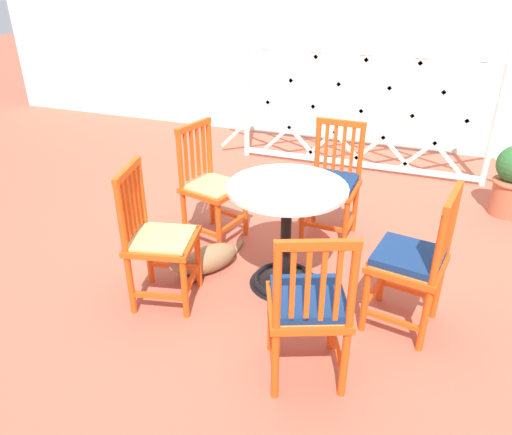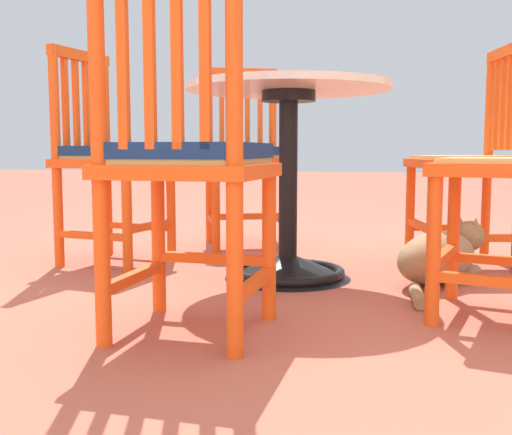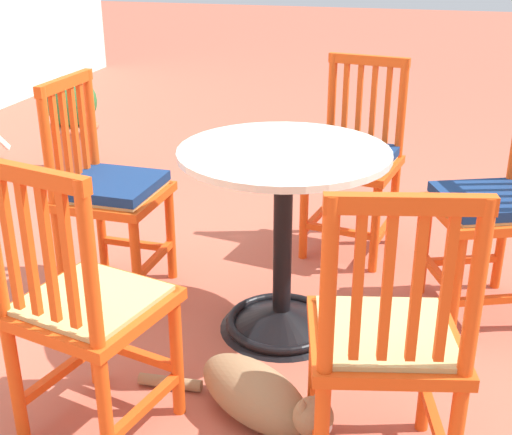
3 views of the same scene
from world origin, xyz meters
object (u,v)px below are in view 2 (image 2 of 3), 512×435
at_px(orange_chair_by_planter, 111,159).
at_px(cafe_table, 288,204).
at_px(orange_chair_tucked_in, 188,165).
at_px(orange_chair_near_fence, 469,163).
at_px(tabby_cat, 442,256).
at_px(orange_chair_at_corner, 245,158).

bearing_deg(orange_chair_by_planter, cafe_table, 168.64).
xyz_separation_m(cafe_table, orange_chair_by_planter, (0.80, -0.16, 0.16)).
distance_m(cafe_table, orange_chair_tucked_in, 0.79).
relative_size(orange_chair_near_fence, tabby_cat, 1.29).
bearing_deg(orange_chair_near_fence, tabby_cat, 71.43).
xyz_separation_m(orange_chair_tucked_in, orange_chair_at_corner, (0.22, -1.52, 0.00)).
bearing_deg(orange_chair_at_corner, cafe_table, 114.89).
relative_size(cafe_table, orange_chair_tucked_in, 0.83).
distance_m(cafe_table, orange_chair_by_planter, 0.83).
bearing_deg(orange_chair_near_fence, orange_chair_at_corner, -17.26).
xyz_separation_m(orange_chair_at_corner, orange_chair_by_planter, (0.45, 0.60, 0.00)).
bearing_deg(cafe_table, orange_chair_tucked_in, 80.26).
distance_m(orange_chair_near_fence, tabby_cat, 0.51).
bearing_deg(tabby_cat, cafe_table, 6.34).
height_order(cafe_table, orange_chair_near_fence, orange_chair_near_fence).
xyz_separation_m(orange_chair_at_corner, tabby_cat, (-0.92, 0.69, -0.35)).
bearing_deg(orange_chair_at_corner, orange_chair_near_fence, 162.74).
xyz_separation_m(cafe_table, orange_chair_at_corner, (0.35, -0.76, 0.16)).
height_order(orange_chair_tucked_in, tabby_cat, orange_chair_tucked_in).
relative_size(orange_chair_near_fence, orange_chair_at_corner, 1.00).
xyz_separation_m(cafe_table, tabby_cat, (-0.57, -0.06, -0.19)).
bearing_deg(orange_chair_at_corner, orange_chair_tucked_in, 98.20).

